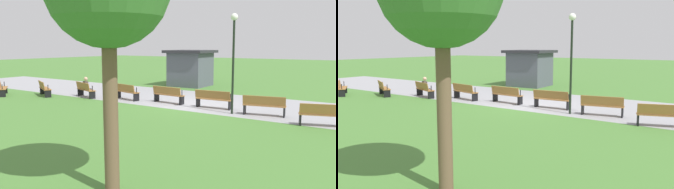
% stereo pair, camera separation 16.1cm
% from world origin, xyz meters
% --- Properties ---
extents(ground_plane, '(120.00, 120.00, 0.00)m').
position_xyz_m(ground_plane, '(0.00, 0.00, 0.00)').
color(ground_plane, '#477A33').
extents(path_paving, '(43.97, 6.29, 0.01)m').
position_xyz_m(path_paving, '(0.00, 1.71, 0.00)').
color(path_paving, '#939399').
rests_on(path_paving, ground).
extents(bench_1, '(1.76, 1.41, 0.89)m').
position_xyz_m(bench_1, '(-11.33, -3.52, 0.47)').
color(bench_1, '#996633').
rests_on(bench_1, ground).
extents(bench_2, '(1.83, 1.23, 0.89)m').
position_xyz_m(bench_2, '(-9.03, -2.18, 0.47)').
color(bench_2, '#996633').
rests_on(bench_2, ground).
extents(bench_3, '(1.87, 1.04, 0.89)m').
position_xyz_m(bench_3, '(-6.56, -1.16, 0.47)').
color(bench_3, '#996633').
rests_on(bench_3, ground).
extents(bench_4, '(1.87, 0.82, 0.89)m').
position_xyz_m(bench_4, '(-3.98, -0.46, 0.47)').
color(bench_4, '#996633').
rests_on(bench_4, ground).
extents(bench_5, '(1.84, 0.59, 0.89)m').
position_xyz_m(bench_5, '(-1.34, -0.11, 0.47)').
color(bench_5, '#996633').
rests_on(bench_5, ground).
extents(bench_6, '(1.84, 0.59, 0.89)m').
position_xyz_m(bench_6, '(1.34, -0.11, 0.47)').
color(bench_6, '#996633').
rests_on(bench_6, ground).
extents(bench_7, '(1.87, 0.82, 0.89)m').
position_xyz_m(bench_7, '(3.98, -0.46, 0.47)').
color(bench_7, '#996633').
rests_on(bench_7, ground).
extents(bench_8, '(1.87, 1.04, 0.89)m').
position_xyz_m(bench_8, '(6.56, -1.16, 0.47)').
color(bench_8, '#996633').
rests_on(bench_8, ground).
extents(person_seated, '(0.46, 0.59, 1.20)m').
position_xyz_m(person_seated, '(-6.51, -1.02, 0.64)').
color(person_seated, '#4C4238').
rests_on(person_seated, ground).
extents(lamp_post, '(0.32, 0.32, 4.42)m').
position_xyz_m(lamp_post, '(2.65, -0.82, 3.03)').
color(lamp_post, black).
rests_on(lamp_post, ground).
extents(kiosk, '(3.29, 3.33, 2.67)m').
position_xyz_m(kiosk, '(-4.47, 7.32, 1.37)').
color(kiosk, '#4C515B').
rests_on(kiosk, ground).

